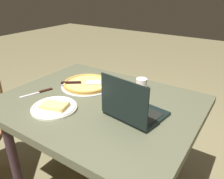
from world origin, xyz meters
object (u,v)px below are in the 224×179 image
(pizza_plate, at_px, (55,107))
(drink_cup, at_px, (141,84))
(dining_table, at_px, (98,112))
(laptop, at_px, (133,109))
(pizza_tray, at_px, (87,84))
(table_knife, at_px, (40,92))

(pizza_plate, distance_m, drink_cup, 0.61)
(dining_table, bearing_deg, pizza_plate, 56.14)
(dining_table, bearing_deg, laptop, 169.94)
(pizza_tray, bearing_deg, table_knife, 53.11)
(pizza_plate, bearing_deg, drink_cup, -119.75)
(dining_table, xyz_separation_m, drink_cup, (-0.15, -0.30, 0.12))
(laptop, xyz_separation_m, table_knife, (0.68, 0.08, -0.05))
(laptop, relative_size, pizza_tray, 0.90)
(pizza_plate, height_order, table_knife, pizza_plate)
(dining_table, bearing_deg, pizza_tray, -33.64)
(pizza_plate, xyz_separation_m, drink_cup, (-0.30, -0.53, 0.03))
(pizza_tray, bearing_deg, dining_table, 146.36)
(dining_table, relative_size, drink_cup, 14.90)
(dining_table, height_order, laptop, laptop)
(laptop, height_order, drink_cup, laptop)
(laptop, bearing_deg, table_knife, 6.40)
(dining_table, relative_size, pizza_plate, 4.56)
(dining_table, relative_size, pizza_tray, 3.32)
(pizza_plate, height_order, pizza_tray, same)
(drink_cup, bearing_deg, pizza_tray, 24.67)
(pizza_plate, relative_size, drink_cup, 3.27)
(laptop, distance_m, pizza_plate, 0.46)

